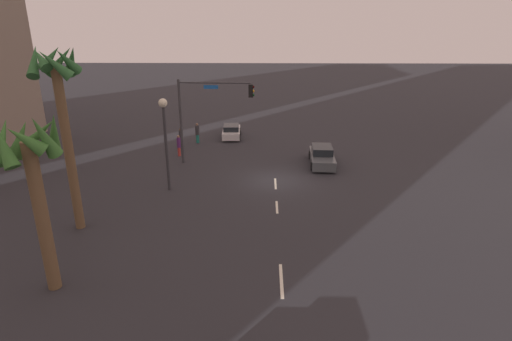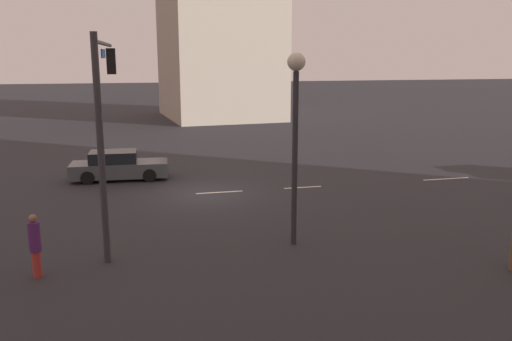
# 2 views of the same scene
# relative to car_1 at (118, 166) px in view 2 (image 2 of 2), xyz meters

# --- Properties ---
(ground_plane) EXTENTS (220.00, 220.00, 0.00)m
(ground_plane) POSITION_rel_car_1_xyz_m (-3.76, 3.76, -0.66)
(ground_plane) COLOR #28282D
(lane_stripe_1) EXTENTS (2.50, 0.14, 0.01)m
(lane_stripe_1) POSITION_rel_car_1_xyz_m (-15.86, 3.76, -0.65)
(lane_stripe_1) COLOR silver
(lane_stripe_1) RESTS_ON ground_plane
(lane_stripe_2) EXTENTS (1.80, 0.14, 0.01)m
(lane_stripe_2) POSITION_rel_car_1_xyz_m (-8.34, 3.76, -0.65)
(lane_stripe_2) COLOR silver
(lane_stripe_2) RESTS_ON ground_plane
(lane_stripe_3) EXTENTS (2.11, 0.14, 0.01)m
(lane_stripe_3) POSITION_rel_car_1_xyz_m (-4.41, 3.76, -0.65)
(lane_stripe_3) COLOR silver
(lane_stripe_3) RESTS_ON ground_plane
(car_1) EXTENTS (4.76, 2.07, 1.42)m
(car_1) POSITION_rel_car_1_xyz_m (0.00, 0.00, 0.00)
(car_1) COLOR #474C51
(car_1) RESTS_ON ground_plane
(traffic_signal) EXTENTS (0.54, 5.85, 6.61)m
(traffic_signal) POSITION_rel_car_1_xyz_m (0.08, 9.16, 3.85)
(traffic_signal) COLOR #38383D
(traffic_signal) RESTS_ON ground_plane
(streetlamp) EXTENTS (0.56, 0.56, 6.08)m
(streetlamp) POSITION_rel_car_1_xyz_m (-5.64, 10.88, 3.61)
(streetlamp) COLOR #2D2D33
(streetlamp) RESTS_ON ground_plane
(pedestrian_0) EXTENTS (0.45, 0.45, 1.79)m
(pedestrian_0) POSITION_rel_car_1_xyz_m (2.01, 11.77, 0.30)
(pedestrian_0) COLOR #BF3833
(pedestrian_0) RESTS_ON ground_plane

